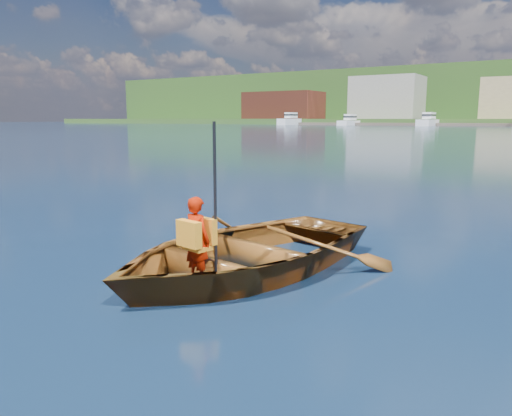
{
  "coord_description": "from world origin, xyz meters",
  "views": [
    {
      "loc": [
        3.73,
        -4.75,
        1.98
      ],
      "look_at": [
        0.44,
        0.52,
        0.86
      ],
      "focal_mm": 35.0,
      "sensor_mm": 36.0,
      "label": 1
    }
  ],
  "objects": [
    {
      "name": "ground",
      "position": [
        0.0,
        0.0,
        0.0
      ],
      "size": [
        600.0,
        600.0,
        0.0
      ],
      "color": "#122445",
      "rests_on": "ground"
    },
    {
      "name": "rowboat",
      "position": [
        0.24,
        0.52,
        0.27
      ],
      "size": [
        3.67,
        4.6,
        0.85
      ],
      "color": "brown",
      "rests_on": "ground"
    },
    {
      "name": "child_paddler",
      "position": [
        0.22,
        -0.39,
        0.63
      ],
      "size": [
        0.41,
        0.39,
        1.85
      ],
      "color": "#A31501",
      "rests_on": "ground"
    }
  ]
}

